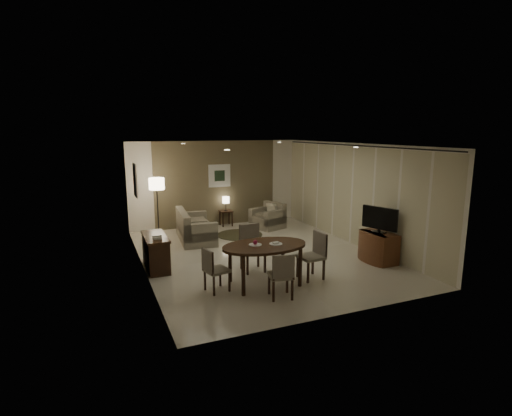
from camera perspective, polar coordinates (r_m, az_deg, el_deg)
name	(u,v)px	position (r m, az deg, el deg)	size (l,w,h in m)	color
room_shell	(253,199)	(9.95, -0.45, 1.34)	(5.50, 7.00, 2.70)	beige
taupe_accent	(216,184)	(12.82, -5.68, 3.49)	(3.96, 0.03, 2.70)	brown
curtain_wall	(352,196)	(10.91, 13.53, 1.74)	(0.08, 6.70, 2.58)	beige
curtain_rod	(354,145)	(10.78, 13.85, 8.68)	(0.03, 0.03, 6.80)	black
art_back_frame	(220,176)	(12.80, -5.24, 4.62)	(0.72, 0.03, 0.72)	silver
art_back_canvas	(220,176)	(12.78, -5.22, 4.61)	(0.34, 0.01, 0.34)	black
art_left_frame	(135,180)	(9.99, -16.88, 3.80)	(0.03, 0.60, 0.80)	silver
art_left_canvas	(136,180)	(9.99, -16.80, 3.81)	(0.01, 0.46, 0.64)	gray
downlight_nl	(227,150)	(7.26, -4.16, 8.28)	(0.10, 0.10, 0.01)	white
downlight_nr	(356,147)	(8.57, 14.08, 8.42)	(0.10, 0.10, 0.01)	white
downlight_fl	(183,144)	(10.73, -10.38, 9.05)	(0.10, 0.10, 0.01)	white
downlight_fr	(279,142)	(11.66, 3.37, 9.36)	(0.10, 0.10, 0.01)	white
console_desk	(156,252)	(9.15, -14.12, -6.15)	(0.48, 1.20, 0.75)	#3F2414
telephone	(157,237)	(8.75, -13.95, -4.05)	(0.20, 0.14, 0.09)	white
tv_cabinet	(379,247)	(9.80, 17.11, -5.33)	(0.48, 0.90, 0.70)	brown
flat_tv	(380,219)	(9.62, 17.25, -1.51)	(0.06, 0.88, 0.60)	black
dining_table	(265,264)	(8.02, 1.23, -8.07)	(1.73, 1.08, 0.81)	#3F2414
chair_near	(281,275)	(7.41, 3.53, -9.50)	(0.42, 0.42, 0.87)	gray
chair_far	(253,249)	(8.71, -0.44, -5.83)	(0.49, 0.49, 1.00)	gray
chair_left	(217,270)	(7.71, -5.61, -8.76)	(0.41, 0.41, 0.85)	gray
chair_right	(311,256)	(8.35, 7.84, -6.84)	(0.47, 0.47, 0.96)	gray
plate_a	(255,245)	(7.87, -0.11, -5.28)	(0.26, 0.26, 0.02)	white
plate_b	(276,244)	(7.93, 2.85, -5.14)	(0.26, 0.26, 0.02)	white
fruit_apple	(255,242)	(7.85, -0.11, -4.90)	(0.09, 0.09, 0.09)	#9F1239
napkin	(276,243)	(7.93, 2.85, -4.98)	(0.12, 0.08, 0.03)	white
round_rug	(240,235)	(11.77, -2.35, -3.82)	(1.34, 1.34, 0.01)	#3C3722
sofa	(196,225)	(11.24, -8.59, -2.48)	(0.89, 1.78, 0.84)	gray
armchair	(267,216)	(12.50, 1.64, -1.12)	(0.88, 0.83, 0.78)	gray
side_table	(226,218)	(12.86, -4.30, -1.45)	(0.39, 0.39, 0.49)	black
table_lamp	(226,203)	(12.76, -4.33, 0.72)	(0.22, 0.22, 0.50)	#FFEAC1
floor_lamp	(158,208)	(11.75, -13.86, 0.06)	(0.43, 0.43, 1.70)	#FFE5B7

